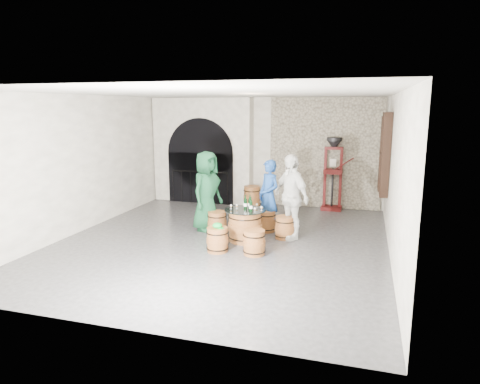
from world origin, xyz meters
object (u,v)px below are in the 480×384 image
(barrel_stool_far, at_px, (266,221))
(side_barrel, at_px, (252,197))
(person_white, at_px, (291,197))
(wine_bottle_right, at_px, (250,203))
(person_green, at_px, (207,191))
(person_blue, at_px, (269,196))
(barrel_stool_left, at_px, (217,222))
(barrel_stool_near_left, at_px, (217,240))
(wine_bottle_left, at_px, (245,203))
(barrel_stool_near_right, at_px, (254,242))
(barrel_table, at_px, (245,225))
(barrel_stool_right, at_px, (285,228))
(corking_press, at_px, (333,168))
(wine_bottle_center, at_px, (251,206))

(barrel_stool_far, distance_m, side_barrel, 2.35)
(person_white, xyz_separation_m, wine_bottle_right, (-0.83, -0.41, -0.11))
(person_green, bearing_deg, person_blue, -60.20)
(barrel_stool_left, distance_m, person_blue, 1.38)
(barrel_stool_near_left, distance_m, wine_bottle_left, 1.12)
(barrel_stool_left, xyz_separation_m, barrel_stool_near_left, (0.46, -1.27, 0.00))
(barrel_stool_near_right, distance_m, side_barrel, 3.98)
(wine_bottle_left, bearing_deg, barrel_stool_left, 154.11)
(barrel_table, height_order, barrel_stool_far, barrel_table)
(wine_bottle_left, bearing_deg, barrel_stool_near_right, -63.52)
(barrel_table, xyz_separation_m, person_green, (-1.12, 0.59, 0.60))
(barrel_stool_left, bearing_deg, barrel_table, -27.93)
(barrel_stool_right, height_order, wine_bottle_left, wine_bottle_left)
(person_green, distance_m, wine_bottle_right, 1.32)
(barrel_stool_far, bearing_deg, barrel_stool_right, -39.95)
(person_blue, xyz_separation_m, wine_bottle_left, (-0.32, -0.93, -0.01))
(barrel_stool_right, height_order, wine_bottle_right, wine_bottle_right)
(barrel_stool_left, height_order, corking_press, corking_press)
(wine_bottle_right, height_order, side_barrel, wine_bottle_right)
(barrel_stool_far, xyz_separation_m, side_barrel, (-0.93, 2.15, 0.08))
(wine_bottle_center, xyz_separation_m, corking_press, (1.44, 3.67, 0.37))
(barrel_table, xyz_separation_m, corking_press, (1.60, 3.53, 0.86))
(person_green, bearing_deg, barrel_stool_right, -79.80)
(wine_bottle_left, height_order, corking_press, corking_press)
(barrel_stool_left, distance_m, person_green, 0.78)
(side_barrel, bearing_deg, wine_bottle_left, -77.88)
(person_green, relative_size, wine_bottle_center, 5.86)
(person_blue, bearing_deg, corking_press, 103.05)
(barrel_stool_near_right, bearing_deg, barrel_stool_near_left, -177.59)
(barrel_stool_left, distance_m, wine_bottle_center, 1.27)
(person_blue, xyz_separation_m, wine_bottle_center, (-0.15, -1.11, -0.01))
(barrel_stool_right, relative_size, wine_bottle_left, 1.56)
(barrel_stool_far, relative_size, side_barrel, 0.76)
(barrel_stool_near_right, height_order, wine_bottle_left, wine_bottle_left)
(barrel_table, height_order, corking_press, corking_press)
(person_green, height_order, wine_bottle_right, person_green)
(barrel_table, distance_m, barrel_stool_left, 0.92)
(barrel_stool_right, distance_m, barrel_stool_near_left, 1.72)
(barrel_stool_near_left, distance_m, person_blue, 2.02)
(person_white, distance_m, wine_bottle_center, 0.98)
(person_white, distance_m, corking_press, 3.13)
(wine_bottle_center, height_order, wine_bottle_right, same)
(person_blue, distance_m, wine_bottle_center, 1.12)
(barrel_stool_right, xyz_separation_m, person_green, (-1.93, 0.16, 0.70))
(corking_press, bearing_deg, person_green, -131.57)
(barrel_stool_near_right, bearing_deg, person_white, 69.13)
(barrel_table, distance_m, wine_bottle_center, 0.54)
(person_green, relative_size, side_barrel, 2.86)
(side_barrel, bearing_deg, barrel_table, -77.92)
(wine_bottle_center, bearing_deg, barrel_stool_far, 83.49)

